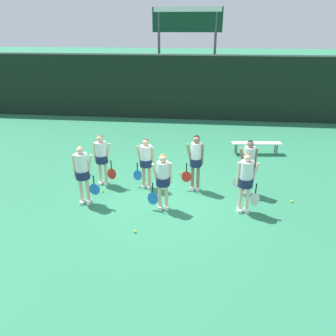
{
  "coord_description": "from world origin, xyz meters",
  "views": [
    {
      "loc": [
        0.96,
        -8.63,
        4.77
      ],
      "look_at": [
        -0.01,
        0.1,
        0.93
      ],
      "focal_mm": 35.0,
      "sensor_mm": 36.0,
      "label": 1
    }
  ],
  "objects_px": {
    "player_0": "(82,170)",
    "tennis_ball_4": "(180,173)",
    "tennis_ball_2": "(135,231)",
    "tennis_ball_3": "(90,174)",
    "player_2": "(246,178)",
    "player_4": "(146,159)",
    "bench_courtside": "(256,144)",
    "player_1": "(163,177)",
    "player_6": "(248,163)",
    "scoreboard": "(187,32)",
    "player_3": "(102,155)",
    "tennis_ball_0": "(292,201)",
    "tennis_ball_1": "(103,191)",
    "player_5": "(196,158)"
  },
  "relations": [
    {
      "from": "player_0",
      "to": "tennis_ball_4",
      "type": "xyz_separation_m",
      "value": [
        2.57,
        2.3,
        -1.0
      ]
    },
    {
      "from": "tennis_ball_2",
      "to": "tennis_ball_3",
      "type": "xyz_separation_m",
      "value": [
        -2.25,
        3.24,
        -0.0
      ]
    },
    {
      "from": "player_2",
      "to": "player_4",
      "type": "relative_size",
      "value": 1.06
    },
    {
      "from": "bench_courtside",
      "to": "player_0",
      "type": "xyz_separation_m",
      "value": [
        -5.46,
        -4.61,
        0.62
      ]
    },
    {
      "from": "player_1",
      "to": "tennis_ball_3",
      "type": "height_order",
      "value": "player_1"
    },
    {
      "from": "tennis_ball_2",
      "to": "tennis_ball_4",
      "type": "relative_size",
      "value": 1.03
    },
    {
      "from": "player_4",
      "to": "tennis_ball_3",
      "type": "relative_size",
      "value": 25.18
    },
    {
      "from": "player_6",
      "to": "tennis_ball_4",
      "type": "relative_size",
      "value": 24.62
    },
    {
      "from": "scoreboard",
      "to": "tennis_ball_2",
      "type": "bearing_deg",
      "value": -92.38
    },
    {
      "from": "scoreboard",
      "to": "player_2",
      "type": "xyz_separation_m",
      "value": [
        2.28,
        -10.7,
        -3.39
      ]
    },
    {
      "from": "player_1",
      "to": "player_3",
      "type": "relative_size",
      "value": 0.99
    },
    {
      "from": "player_4",
      "to": "tennis_ball_0",
      "type": "xyz_separation_m",
      "value": [
        4.4,
        -0.51,
        -0.93
      ]
    },
    {
      "from": "bench_courtside",
      "to": "player_0",
      "type": "relative_size",
      "value": 1.14
    },
    {
      "from": "player_0",
      "to": "tennis_ball_1",
      "type": "distance_m",
      "value": 1.25
    },
    {
      "from": "bench_courtside",
      "to": "player_1",
      "type": "bearing_deg",
      "value": -129.88
    },
    {
      "from": "scoreboard",
      "to": "player_4",
      "type": "distance_m",
      "value": 10.16
    },
    {
      "from": "bench_courtside",
      "to": "tennis_ball_3",
      "type": "height_order",
      "value": "bench_courtside"
    },
    {
      "from": "player_0",
      "to": "player_5",
      "type": "relative_size",
      "value": 0.97
    },
    {
      "from": "bench_courtside",
      "to": "player_5",
      "type": "distance_m",
      "value": 4.18
    },
    {
      "from": "scoreboard",
      "to": "tennis_ball_4",
      "type": "height_order",
      "value": "scoreboard"
    },
    {
      "from": "player_0",
      "to": "player_6",
      "type": "distance_m",
      "value": 4.82
    },
    {
      "from": "player_6",
      "to": "player_3",
      "type": "bearing_deg",
      "value": 169.74
    },
    {
      "from": "tennis_ball_3",
      "to": "tennis_ball_4",
      "type": "distance_m",
      "value": 3.11
    },
    {
      "from": "bench_courtside",
      "to": "tennis_ball_0",
      "type": "height_order",
      "value": "bench_courtside"
    },
    {
      "from": "player_5",
      "to": "player_6",
      "type": "relative_size",
      "value": 1.04
    },
    {
      "from": "player_2",
      "to": "tennis_ball_4",
      "type": "xyz_separation_m",
      "value": [
        -1.94,
        2.28,
        -0.99
      ]
    },
    {
      "from": "tennis_ball_3",
      "to": "tennis_ball_1",
      "type": "bearing_deg",
      "value": -56.53
    },
    {
      "from": "player_2",
      "to": "tennis_ball_4",
      "type": "height_order",
      "value": "player_2"
    },
    {
      "from": "player_4",
      "to": "scoreboard",
      "type": "bearing_deg",
      "value": 95.42
    },
    {
      "from": "player_1",
      "to": "tennis_ball_3",
      "type": "relative_size",
      "value": 25.41
    },
    {
      "from": "player_0",
      "to": "player_5",
      "type": "bearing_deg",
      "value": 13.02
    },
    {
      "from": "player_3",
      "to": "player_0",
      "type": "bearing_deg",
      "value": -98.86
    },
    {
      "from": "scoreboard",
      "to": "player_6",
      "type": "xyz_separation_m",
      "value": [
        2.46,
        -9.62,
        -3.41
      ]
    },
    {
      "from": "player_4",
      "to": "tennis_ball_1",
      "type": "relative_size",
      "value": 25.2
    },
    {
      "from": "player_2",
      "to": "tennis_ball_4",
      "type": "relative_size",
      "value": 24.72
    },
    {
      "from": "player_0",
      "to": "tennis_ball_4",
      "type": "height_order",
      "value": "player_0"
    },
    {
      "from": "player_6",
      "to": "tennis_ball_1",
      "type": "xyz_separation_m",
      "value": [
        -4.4,
        -0.41,
        -0.98
      ]
    },
    {
      "from": "tennis_ball_1",
      "to": "tennis_ball_2",
      "type": "height_order",
      "value": "tennis_ball_2"
    },
    {
      "from": "player_0",
      "to": "player_6",
      "type": "relative_size",
      "value": 1.01
    },
    {
      "from": "player_0",
      "to": "player_6",
      "type": "height_order",
      "value": "player_0"
    },
    {
      "from": "player_4",
      "to": "tennis_ball_0",
      "type": "relative_size",
      "value": 22.8
    },
    {
      "from": "scoreboard",
      "to": "tennis_ball_4",
      "type": "xyz_separation_m",
      "value": [
        0.33,
        -8.42,
        -4.39
      ]
    },
    {
      "from": "bench_courtside",
      "to": "tennis_ball_1",
      "type": "bearing_deg",
      "value": -148.62
    },
    {
      "from": "bench_courtside",
      "to": "tennis_ball_0",
      "type": "relative_size",
      "value": 27.72
    },
    {
      "from": "player_0",
      "to": "player_3",
      "type": "xyz_separation_m",
      "value": [
        0.17,
        1.27,
        -0.04
      ]
    },
    {
      "from": "bench_courtside",
      "to": "player_4",
      "type": "relative_size",
      "value": 1.22
    },
    {
      "from": "player_1",
      "to": "player_5",
      "type": "xyz_separation_m",
      "value": [
        0.85,
        1.28,
        0.09
      ]
    },
    {
      "from": "scoreboard",
      "to": "tennis_ball_0",
      "type": "xyz_separation_m",
      "value": [
        3.76,
        -10.05,
        -4.39
      ]
    },
    {
      "from": "player_1",
      "to": "player_6",
      "type": "distance_m",
      "value": 2.69
    },
    {
      "from": "tennis_ball_4",
      "to": "tennis_ball_0",
      "type": "bearing_deg",
      "value": -25.36
    }
  ]
}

